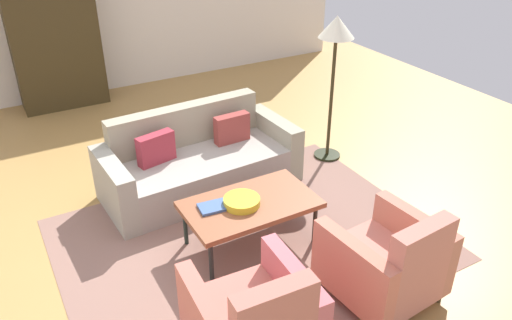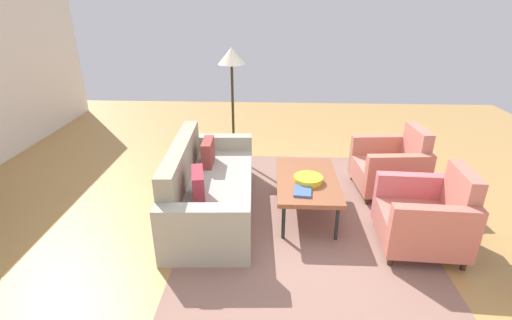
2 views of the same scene
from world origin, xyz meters
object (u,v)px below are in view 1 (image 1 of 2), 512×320
at_px(couch, 198,162).
at_px(cabinet, 56,46).
at_px(coffee_table, 250,206).
at_px(book_stack, 214,207).
at_px(fruit_bowl, 242,202).
at_px(armchair_right, 389,265).
at_px(floor_lamp, 336,41).

distance_m(couch, cabinet, 3.29).
relative_size(coffee_table, cabinet, 0.67).
xyz_separation_m(coffee_table, cabinet, (-0.81, 4.32, 0.48)).
bearing_deg(book_stack, fruit_bowl, -17.91).
bearing_deg(cabinet, armchair_right, -75.55).
bearing_deg(couch, book_stack, 71.07).
relative_size(armchair_right, book_stack, 3.14).
relative_size(coffee_table, armchair_right, 1.36).
height_order(couch, cabinet, cabinet).
bearing_deg(floor_lamp, book_stack, -154.39).
bearing_deg(armchair_right, fruit_bowl, 116.19).
bearing_deg(cabinet, fruit_bowl, -80.49).
height_order(armchair_right, floor_lamp, floor_lamp).
bearing_deg(coffee_table, book_stack, 166.60).
xyz_separation_m(book_stack, cabinet, (-0.48, 4.24, 0.43)).
bearing_deg(armchair_right, floor_lamp, 60.09).
bearing_deg(cabinet, coffee_table, -79.39).
xyz_separation_m(couch, book_stack, (-0.32, -1.11, 0.18)).
relative_size(cabinet, floor_lamp, 1.05).
relative_size(couch, cabinet, 1.19).
relative_size(fruit_bowl, cabinet, 0.18).
relative_size(fruit_bowl, book_stack, 1.18).
relative_size(armchair_right, cabinet, 0.49).
height_order(fruit_bowl, book_stack, fruit_bowl).
height_order(book_stack, cabinet, cabinet).
relative_size(coffee_table, fruit_bowl, 3.63).
bearing_deg(cabinet, floor_lamp, -53.30).
distance_m(fruit_bowl, cabinet, 4.40).
bearing_deg(coffee_table, couch, 90.20).
height_order(couch, coffee_table, couch).
xyz_separation_m(coffee_table, armchair_right, (0.61, -1.17, -0.07)).
height_order(fruit_bowl, cabinet, cabinet).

